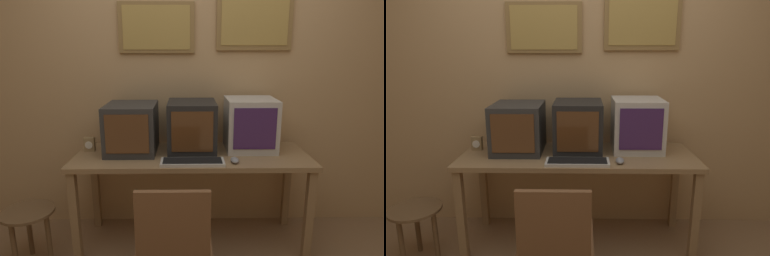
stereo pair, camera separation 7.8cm
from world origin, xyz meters
TOP-DOWN VIEW (x-y plane):
  - wall_back at (0.00, 1.43)m, footprint 8.00×0.08m
  - desk at (0.00, 1.04)m, footprint 1.77×0.63m
  - monitor_left at (-0.46, 1.11)m, footprint 0.38×0.43m
  - monitor_center at (-0.00, 1.12)m, footprint 0.37×0.41m
  - monitor_right at (0.46, 1.16)m, footprint 0.38×0.38m
  - keyboard_main at (-0.00, 0.82)m, footprint 0.45×0.16m
  - mouse_near_keyboard at (0.30, 0.83)m, footprint 0.06×0.10m
  - desk_clock at (-0.81, 1.12)m, footprint 0.08×0.05m
  - office_chair at (-0.11, 0.35)m, footprint 0.46×0.46m
  - side_stool at (-1.18, 0.78)m, footprint 0.37×0.37m

SIDE VIEW (x-z plane):
  - side_stool at x=-1.18m, z-range 0.12..0.55m
  - office_chair at x=-0.11m, z-range -0.06..0.78m
  - desk at x=0.00m, z-range 0.29..1.05m
  - keyboard_main at x=0.00m, z-range 0.76..0.79m
  - mouse_near_keyboard at x=0.30m, z-range 0.76..0.80m
  - desk_clock at x=-0.81m, z-range 0.76..0.87m
  - monitor_left at x=-0.46m, z-range 0.76..1.13m
  - monitor_center at x=0.00m, z-range 0.76..1.15m
  - monitor_right at x=0.46m, z-range 0.76..1.17m
  - wall_back at x=0.00m, z-range 0.01..2.61m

